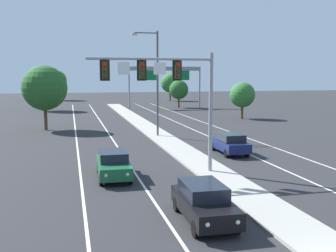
% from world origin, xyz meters
% --- Properties ---
extents(median_island, '(2.40, 110.00, 0.15)m').
position_xyz_m(median_island, '(0.00, 18.00, 0.07)').
color(median_island, '#9E9B93').
rests_on(median_island, ground).
extents(lane_stripe_oncoming_center, '(0.14, 100.00, 0.01)m').
position_xyz_m(lane_stripe_oncoming_center, '(-4.70, 25.00, 0.00)').
color(lane_stripe_oncoming_center, silver).
rests_on(lane_stripe_oncoming_center, ground).
extents(lane_stripe_receding_center, '(0.14, 100.00, 0.01)m').
position_xyz_m(lane_stripe_receding_center, '(4.70, 25.00, 0.00)').
color(lane_stripe_receding_center, silver).
rests_on(lane_stripe_receding_center, ground).
extents(edge_stripe_left, '(0.14, 100.00, 0.01)m').
position_xyz_m(edge_stripe_left, '(-8.00, 25.00, 0.00)').
color(edge_stripe_left, silver).
rests_on(edge_stripe_left, ground).
extents(edge_stripe_right, '(0.14, 100.00, 0.01)m').
position_xyz_m(edge_stripe_right, '(8.00, 25.00, 0.00)').
color(edge_stripe_right, silver).
rests_on(edge_stripe_right, ground).
extents(overhead_signal_mast, '(7.52, 0.44, 7.20)m').
position_xyz_m(overhead_signal_mast, '(-2.82, 14.24, 5.50)').
color(overhead_signal_mast, gray).
rests_on(overhead_signal_mast, median_island).
extents(street_lamp_median, '(2.58, 0.28, 10.00)m').
position_xyz_m(street_lamp_median, '(-0.46, 29.35, 5.79)').
color(street_lamp_median, '#4C4C51').
rests_on(street_lamp_median, median_island).
extents(car_oncoming_black, '(1.89, 4.50, 1.58)m').
position_xyz_m(car_oncoming_black, '(-3.21, 6.43, 0.82)').
color(car_oncoming_black, black).
rests_on(car_oncoming_black, ground).
extents(car_oncoming_green, '(1.92, 4.51, 1.58)m').
position_xyz_m(car_oncoming_green, '(-6.10, 14.45, 0.82)').
color(car_oncoming_green, '#195633').
rests_on(car_oncoming_green, ground).
extents(car_receding_navy, '(1.87, 4.49, 1.58)m').
position_xyz_m(car_receding_navy, '(3.37, 19.78, 0.82)').
color(car_receding_navy, '#141E4C').
rests_on(car_receding_navy, ground).
extents(highway_sign_gantry, '(13.28, 0.42, 7.50)m').
position_xyz_m(highway_sign_gantry, '(8.20, 62.13, 6.16)').
color(highway_sign_gantry, gray).
rests_on(highway_sign_gantry, ground).
extents(tree_far_left_a, '(4.91, 4.91, 7.11)m').
position_xyz_m(tree_far_left_a, '(-11.51, 90.71, 4.64)').
color(tree_far_left_a, '#4C3823').
rests_on(tree_far_left_a, ground).
extents(tree_far_right_c, '(4.31, 4.31, 6.24)m').
position_xyz_m(tree_far_right_c, '(14.09, 82.18, 4.07)').
color(tree_far_right_c, '#4C3823').
rests_on(tree_far_right_c, ground).
extents(tree_far_left_c, '(4.87, 4.87, 7.04)m').
position_xyz_m(tree_far_left_c, '(-11.13, 36.98, 4.60)').
color(tree_far_left_c, '#4C3823').
rests_on(tree_far_left_c, ground).
extents(tree_far_left_b, '(5.24, 5.24, 7.58)m').
position_xyz_m(tree_far_left_b, '(-13.08, 62.45, 4.95)').
color(tree_far_left_b, '#4C3823').
rests_on(tree_far_left_b, ground).
extents(tree_far_right_a, '(3.49, 3.49, 5.05)m').
position_xyz_m(tree_far_right_a, '(10.94, 62.84, 3.29)').
color(tree_far_right_a, '#4C3823').
rests_on(tree_far_right_a, ground).
extents(tree_far_right_b, '(3.48, 3.48, 5.03)m').
position_xyz_m(tree_far_right_b, '(14.55, 42.76, 3.28)').
color(tree_far_right_b, '#4C3823').
rests_on(tree_far_right_b, ground).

